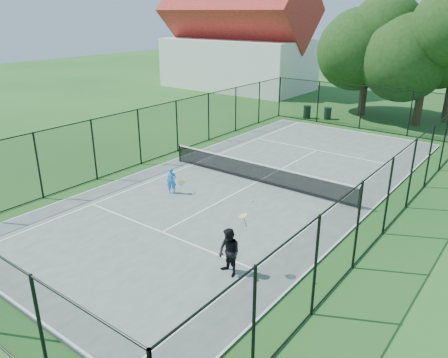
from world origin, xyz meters
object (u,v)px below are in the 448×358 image
Objects in this scene: tennis_net at (257,172)px; player_black at (229,252)px; trash_bin_left at (307,112)px; trash_bin_right at (328,113)px; player_blue at (172,181)px.

player_black reaches higher than tennis_net.
trash_bin_left reaches higher than trash_bin_right.
tennis_net is 10.48× the size of trash_bin_left.
tennis_net reaches higher than trash_bin_right.
player_black reaches higher than trash_bin_right.
trash_bin_right is 22.46m from player_black.
player_blue is at bearing -82.93° from trash_bin_left.
trash_bin_right is at bearing 92.37° from player_blue.
trash_bin_left is at bearing 107.89° from tennis_net.
player_blue reaches higher than trash_bin_left.
tennis_net is 11.44× the size of trash_bin_right.
tennis_net is 14.67m from trash_bin_right.
player_blue is 0.46× the size of player_black.
player_blue is at bearing -123.60° from tennis_net.
trash_bin_left is (-4.41, 13.67, -0.09)m from tennis_net.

